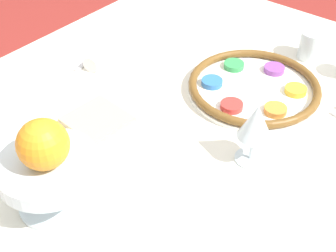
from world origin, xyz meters
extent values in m
cube|color=silver|center=(0.00, 0.00, 0.38)|extent=(1.35, 1.05, 0.76)
cylinder|color=white|center=(-0.20, 0.09, 0.76)|extent=(0.32, 0.32, 0.01)
torus|color=brown|center=(-0.20, 0.09, 0.78)|extent=(0.32, 0.32, 0.02)
cylinder|color=red|center=(-0.10, 0.09, 0.78)|extent=(0.05, 0.05, 0.01)
cylinder|color=orange|center=(-0.15, 0.18, 0.78)|extent=(0.05, 0.05, 0.01)
cylinder|color=gold|center=(-0.25, 0.18, 0.78)|extent=(0.05, 0.05, 0.01)
cylinder|color=#844299|center=(-0.30, 0.09, 0.78)|extent=(0.05, 0.05, 0.01)
cylinder|color=#33934C|center=(-0.25, 0.00, 0.78)|extent=(0.05, 0.05, 0.01)
cylinder|color=#2D6BB7|center=(-0.15, 0.00, 0.78)|extent=(0.05, 0.05, 0.01)
cylinder|color=silver|center=(0.01, 0.21, 0.76)|extent=(0.07, 0.07, 0.00)
cylinder|color=silver|center=(0.01, 0.21, 0.79)|extent=(0.01, 0.01, 0.06)
cone|color=silver|center=(0.01, 0.21, 0.86)|extent=(0.07, 0.07, 0.07)
cylinder|color=silver|center=(0.34, -0.01, 0.76)|extent=(0.14, 0.14, 0.01)
cylinder|color=silver|center=(0.34, -0.01, 0.80)|extent=(0.03, 0.03, 0.07)
cylinder|color=silver|center=(0.34, -0.01, 0.85)|extent=(0.18, 0.18, 0.03)
sphere|color=orange|center=(0.34, -0.01, 0.91)|extent=(0.09, 0.09, 0.09)
cylinder|color=silver|center=(0.13, -0.12, 0.76)|extent=(0.16, 0.16, 0.01)
cube|color=#D1B784|center=(0.13, -0.12, 0.77)|extent=(0.13, 0.13, 0.01)
cylinder|color=white|center=(-0.10, -0.30, 0.78)|extent=(0.19, 0.08, 0.04)
cylinder|color=silver|center=(-0.44, 0.12, 0.80)|extent=(0.07, 0.07, 0.08)
cube|color=silver|center=(-0.07, -0.34, 0.76)|extent=(0.17, 0.07, 0.01)
camera|label=1|loc=(0.65, 0.51, 1.43)|focal=50.00mm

